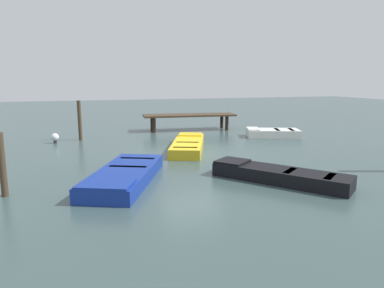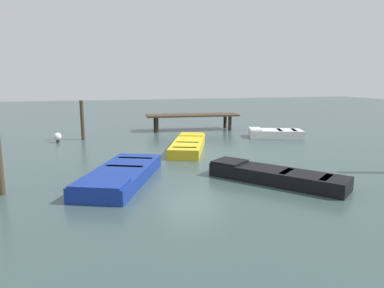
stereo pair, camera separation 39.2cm
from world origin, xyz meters
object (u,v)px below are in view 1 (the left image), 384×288
Objects in this scene: rowboat_black at (279,175)px; rowboat_yellow at (188,145)px; rowboat_blue at (125,175)px; marker_buoy at (55,137)px; dock_segment at (189,116)px; rowboat_white at (272,133)px; mooring_piling_near_left at (2,165)px; mooring_piling_mid_right at (80,120)px.

rowboat_yellow is at bearing -26.31° from rowboat_black.
rowboat_blue is 9.24× the size of marker_buoy.
dock_segment is 6.08m from rowboat_yellow.
marker_buoy is at bearing 79.55° from rowboat_yellow.
rowboat_black and rowboat_blue have the same top height.
rowboat_white is 0.79× the size of rowboat_black.
marker_buoy is (0.78, 7.92, -0.56)m from mooring_piling_near_left.
rowboat_yellow is 2.57× the size of mooring_piling_near_left.
rowboat_yellow is 6.57m from marker_buoy.
dock_segment is 1.85× the size of rowboat_white.
rowboat_white is 1.79× the size of mooring_piling_near_left.
mooring_piling_mid_right is (-9.72, 2.03, 0.77)m from rowboat_white.
rowboat_yellow is 0.98× the size of rowboat_blue.
dock_segment reaches higher than marker_buoy.
marker_buoy is (-1.17, -0.57, -0.70)m from mooring_piling_mid_right.
dock_segment is 13.10m from mooring_piling_near_left.
mooring_piling_near_left is at bearing -123.42° from dock_segment.
rowboat_black is at bearing -7.64° from mooring_piling_near_left.
mooring_piling_mid_right is 4.12× the size of marker_buoy.
mooring_piling_mid_right is (1.94, 8.48, 0.15)m from mooring_piling_near_left.
mooring_piling_near_left is 0.85× the size of mooring_piling_mid_right.
marker_buoy is (-2.36, 7.59, 0.07)m from rowboat_blue.
mooring_piling_near_left is 8.70m from mooring_piling_mid_right.
rowboat_black is 11.02m from mooring_piling_mid_right.
rowboat_white is at bearing 28.94° from mooring_piling_near_left.
rowboat_white is 13.34m from mooring_piling_near_left.
mooring_piling_mid_right is at bearing -148.14° from rowboat_blue.
rowboat_blue is at bearing 55.41° from rowboat_white.
dock_segment is at bearing 17.16° from marker_buoy.
dock_segment reaches higher than rowboat_white.
rowboat_blue is (-5.08, -9.89, -0.62)m from dock_segment.
rowboat_yellow is at bearing 40.33° from rowboat_white.
rowboat_white is at bearing -7.66° from marker_buoy.
mooring_piling_near_left is at bearing 146.33° from rowboat_yellow.
rowboat_black is 0.88× the size of rowboat_yellow.
rowboat_white is at bearing -42.08° from dock_segment.
rowboat_white is 0.70× the size of rowboat_yellow.
dock_segment is 1.29× the size of rowboat_yellow.
rowboat_blue is (-4.37, 1.33, -0.00)m from rowboat_black.
dock_segment is 6.50m from mooring_piling_mid_right.
mooring_piling_mid_right reaches higher than rowboat_blue.
marker_buoy reaches higher than rowboat_black.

